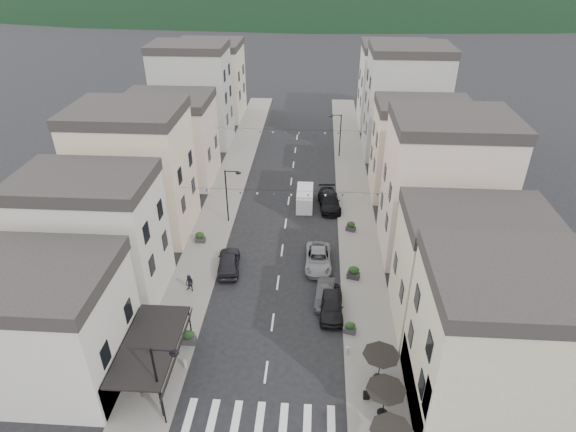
% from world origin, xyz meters
% --- Properties ---
extents(sidewalk_left, '(4.00, 76.00, 0.12)m').
position_xyz_m(sidewalk_left, '(-7.50, 32.00, 0.06)').
color(sidewalk_left, slate).
rests_on(sidewalk_left, ground).
extents(sidewalk_right, '(4.00, 76.00, 0.12)m').
position_xyz_m(sidewalk_right, '(7.50, 32.00, 0.06)').
color(sidewalk_right, slate).
rests_on(sidewalk_right, ground).
extents(boutique_building, '(12.00, 8.00, 8.00)m').
position_xyz_m(boutique_building, '(-15.50, 5.00, 4.00)').
color(boutique_building, beige).
rests_on(boutique_building, ground).
extents(bistro_building, '(10.00, 8.00, 10.00)m').
position_xyz_m(bistro_building, '(14.50, 4.00, 5.00)').
color(bistro_building, '#B4AE8F').
rests_on(bistro_building, ground).
extents(boutique_awning, '(3.77, 7.50, 3.28)m').
position_xyz_m(boutique_awning, '(-7.25, 5.00, 3.11)').
color(boutique_awning, black).
rests_on(boutique_awning, ground).
extents(buildings_row_left, '(10.20, 54.16, 14.00)m').
position_xyz_m(buildings_row_left, '(-14.50, 37.75, 6.12)').
color(buildings_row_left, beige).
rests_on(buildings_row_left, ground).
extents(buildings_row_right, '(10.20, 54.16, 14.50)m').
position_xyz_m(buildings_row_right, '(14.50, 36.59, 6.32)').
color(buildings_row_right, '#B4AE8F').
rests_on(buildings_row_right, ground).
extents(cafe_terrace, '(2.50, 8.10, 2.53)m').
position_xyz_m(cafe_terrace, '(7.70, 2.80, 2.36)').
color(cafe_terrace, black).
rests_on(cafe_terrace, ground).
extents(streetlamp_left_near, '(1.70, 0.56, 6.00)m').
position_xyz_m(streetlamp_left_near, '(-5.82, 2.00, 3.70)').
color(streetlamp_left_near, black).
rests_on(streetlamp_left_near, ground).
extents(streetlamp_left_far, '(1.70, 0.56, 6.00)m').
position_xyz_m(streetlamp_left_far, '(-5.82, 26.00, 3.70)').
color(streetlamp_left_far, black).
rests_on(streetlamp_left_far, ground).
extents(streetlamp_right_far, '(1.70, 0.56, 6.00)m').
position_xyz_m(streetlamp_right_far, '(5.82, 44.00, 3.70)').
color(streetlamp_right_far, black).
rests_on(streetlamp_right_far, ground).
extents(bollards, '(11.66, 10.26, 0.60)m').
position_xyz_m(bollards, '(0.00, 5.50, 0.42)').
color(bollards, gray).
rests_on(bollards, ground).
extents(bunting_near, '(19.00, 0.28, 0.62)m').
position_xyz_m(bunting_near, '(0.00, 22.00, 5.65)').
color(bunting_near, black).
rests_on(bunting_near, ground).
extents(bunting_far, '(19.00, 0.28, 0.62)m').
position_xyz_m(bunting_far, '(0.00, 38.00, 5.65)').
color(bunting_far, black).
rests_on(bunting_far, ground).
extents(parked_car_a, '(1.90, 4.70, 1.60)m').
position_xyz_m(parked_car_a, '(4.60, 12.48, 0.80)').
color(parked_car_a, black).
rests_on(parked_car_a, ground).
extents(parked_car_b, '(1.75, 4.14, 1.33)m').
position_xyz_m(parked_car_b, '(4.09, 13.92, 0.66)').
color(parked_car_b, '#2F2E31').
rests_on(parked_car_b, ground).
extents(parked_car_c, '(2.46, 5.22, 1.44)m').
position_xyz_m(parked_car_c, '(3.49, 18.80, 0.72)').
color(parked_car_c, gray).
rests_on(parked_car_c, ground).
extents(parked_car_d, '(2.79, 5.64, 1.58)m').
position_xyz_m(parked_car_d, '(4.60, 29.87, 0.79)').
color(parked_car_d, black).
rests_on(parked_car_d, ground).
extents(parked_car_e, '(2.46, 4.97, 1.63)m').
position_xyz_m(parked_car_e, '(-4.60, 17.66, 0.81)').
color(parked_car_e, black).
rests_on(parked_car_e, ground).
extents(delivery_van, '(1.79, 4.49, 2.15)m').
position_xyz_m(delivery_van, '(1.87, 29.96, 1.05)').
color(delivery_van, silver).
rests_on(delivery_van, ground).
extents(pedestrian_a, '(0.62, 0.45, 1.60)m').
position_xyz_m(pedestrian_a, '(-8.50, 8.17, 0.92)').
color(pedestrian_a, black).
rests_on(pedestrian_a, sidewalk_left).
extents(pedestrian_b, '(0.94, 0.84, 1.60)m').
position_xyz_m(pedestrian_b, '(-7.35, 14.28, 0.92)').
color(pedestrian_b, black).
rests_on(pedestrian_b, sidewalk_left).
extents(planter_la, '(1.09, 0.63, 1.20)m').
position_xyz_m(planter_la, '(-6.00, 8.26, 0.70)').
color(planter_la, '#303032').
rests_on(planter_la, sidewalk_left).
extents(planter_lb, '(1.02, 0.58, 1.13)m').
position_xyz_m(planter_lb, '(-8.17, 21.78, 0.67)').
color(planter_lb, '#2F2F31').
rests_on(planter_lb, sidewalk_left).
extents(planter_ra, '(1.02, 0.75, 1.03)m').
position_xyz_m(planter_ra, '(6.00, 10.13, 0.62)').
color(planter_ra, '#2F2F32').
rests_on(planter_ra, sidewalk_right).
extents(planter_rb, '(1.23, 0.89, 1.24)m').
position_xyz_m(planter_rb, '(6.62, 16.94, 0.72)').
color(planter_rb, '#28282A').
rests_on(planter_rb, sidewalk_right).
extents(planter_rc, '(1.09, 0.83, 1.08)m').
position_xyz_m(planter_rc, '(6.77, 24.83, 0.64)').
color(planter_rc, '#2B2B2D').
rests_on(planter_rc, sidewalk_right).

